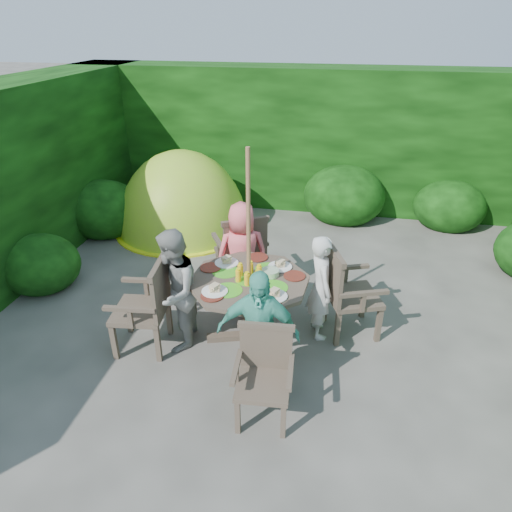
% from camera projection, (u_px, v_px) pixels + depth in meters
% --- Properties ---
extents(ground, '(60.00, 60.00, 0.00)m').
position_uv_depth(ground, '(284.00, 320.00, 5.53)').
color(ground, '#484641').
rests_on(ground, ground).
extents(hedge_enclosure, '(9.00, 9.00, 2.50)m').
position_uv_depth(hedge_enclosure, '(301.00, 186.00, 6.10)').
color(hedge_enclosure, black).
rests_on(hedge_enclosure, ground).
extents(patio_table, '(1.68, 1.68, 0.93)m').
position_uv_depth(patio_table, '(249.00, 289.00, 4.93)').
color(patio_table, '#3F3429').
rests_on(patio_table, ground).
extents(parasol_pole, '(0.06, 0.06, 2.20)m').
position_uv_depth(parasol_pole, '(249.00, 252.00, 4.72)').
color(parasol_pole, brown).
rests_on(parasol_pole, ground).
extents(garden_chair_right, '(0.72, 0.77, 1.03)m').
position_uv_depth(garden_chair_right, '(346.00, 291.00, 5.09)').
color(garden_chair_right, '#3F3429').
rests_on(garden_chair_right, ground).
extents(garden_chair_left, '(0.61, 0.67, 1.02)m').
position_uv_depth(garden_chair_left, '(147.00, 305.00, 4.85)').
color(garden_chair_left, '#3F3429').
rests_on(garden_chair_left, ground).
extents(garden_chair_back, '(0.81, 0.78, 1.04)m').
position_uv_depth(garden_chair_back, '(242.00, 251.00, 5.94)').
color(garden_chair_back, '#3F3429').
rests_on(garden_chair_back, ground).
extents(garden_chair_front, '(0.54, 0.49, 0.86)m').
position_uv_depth(garden_chair_front, '(264.00, 373.00, 4.05)').
color(garden_chair_front, '#3F3429').
rests_on(garden_chair_front, ground).
extents(child_right, '(0.42, 0.52, 1.24)m').
position_uv_depth(child_right, '(321.00, 287.00, 5.03)').
color(child_right, silver).
rests_on(child_right, ground).
extents(child_left, '(0.62, 0.74, 1.38)m').
position_uv_depth(child_left, '(174.00, 291.00, 4.83)').
color(child_left, '#969691').
rests_on(child_left, ground).
extents(child_back, '(0.76, 0.62, 1.33)m').
position_uv_depth(child_back, '(242.00, 254.00, 5.63)').
color(child_back, '#FF6972').
rests_on(child_back, ground).
extents(child_front, '(0.79, 0.36, 1.33)m').
position_uv_depth(child_front, '(258.00, 334.00, 4.23)').
color(child_front, '#52BFA6').
rests_on(child_front, ground).
extents(dome_tent, '(2.78, 2.78, 2.68)m').
position_uv_depth(dome_tent, '(184.00, 227.00, 7.95)').
color(dome_tent, '#A4DC2A').
rests_on(dome_tent, ground).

